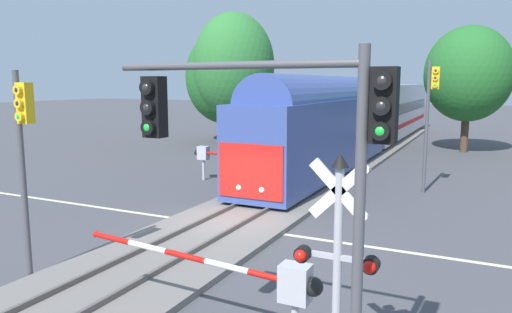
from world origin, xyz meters
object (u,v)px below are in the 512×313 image
crossing_gate_near (268,280)px  oak_behind_train (234,66)px  crossing_signal_mast (337,252)px  elm_centre_background (468,74)px  crossing_gate_far (214,155)px  traffic_signal_median (23,143)px  commuter_train (367,114)px  traffic_signal_near_right (282,144)px  pine_left_background (225,77)px  traffic_signal_far_side (431,105)px

crossing_gate_near → oak_behind_train: bearing=119.7°
crossing_signal_mast → elm_centre_background: elm_centre_background is taller
crossing_gate_far → traffic_signal_median: size_ratio=1.07×
commuter_train → elm_centre_background: bearing=24.9°
crossing_gate_far → traffic_signal_near_right: 18.28m
commuter_train → oak_behind_train: (-9.57, -2.95, 3.61)m
commuter_train → oak_behind_train: 10.64m
oak_behind_train → pine_left_background: oak_behind_train is taller
traffic_signal_median → pine_left_background: bearing=110.1°
oak_behind_train → traffic_signal_near_right: bearing=-60.2°
crossing_signal_mast → elm_centre_background: size_ratio=0.44×
traffic_signal_near_right → pine_left_background: (-18.37, 30.84, 1.37)m
commuter_train → oak_behind_train: bearing=-162.9°
crossing_gate_near → pine_left_background: (-17.49, 29.39, 4.16)m
elm_centre_background → crossing_gate_near: bearing=-93.6°
crossing_gate_far → oak_behind_train: size_ratio=0.56×
commuter_train → crossing_signal_mast: (6.19, -28.66, -0.34)m
crossing_signal_mast → elm_centre_background: 31.90m
crossing_gate_near → oak_behind_train: size_ratio=0.52×
traffic_signal_near_right → commuter_train: bearing=100.7°
traffic_signal_median → commuter_train: bearing=85.5°
commuter_train → traffic_signal_median: size_ratio=7.74×
traffic_signal_far_side → elm_centre_background: elm_centre_background is taller
traffic_signal_far_side → pine_left_background: size_ratio=0.63×
pine_left_background → elm_centre_background: (19.45, 1.60, 0.16)m
commuter_train → traffic_signal_near_right: traffic_signal_near_right is taller
crossing_signal_mast → elm_centre_background: (0.43, 31.73, 3.28)m
commuter_train → crossing_gate_near: bearing=-80.5°
crossing_gate_far → traffic_signal_far_side: (10.34, 1.93, 2.67)m
traffic_signal_median → crossing_signal_mast: bearing=-7.3°
crossing_signal_mast → crossing_gate_far: crossing_signal_mast is taller
crossing_gate_near → crossing_gate_far: size_ratio=0.93×
crossing_gate_near → traffic_signal_near_right: traffic_signal_near_right is taller
crossing_signal_mast → traffic_signal_median: (-8.36, 1.07, 1.16)m
crossing_gate_far → oak_behind_train: oak_behind_train is taller
crossing_signal_mast → traffic_signal_median: traffic_signal_median is taller
crossing_gate_far → traffic_signal_median: bearing=-79.6°
traffic_signal_near_right → traffic_signal_far_side: 16.90m
traffic_signal_near_right → traffic_signal_median: bearing=167.1°
crossing_gate_far → commuter_train: bearing=72.3°
elm_centre_background → oak_behind_train: bearing=-159.6°
traffic_signal_near_right → pine_left_background: 35.92m
crossing_gate_near → traffic_signal_far_side: bearing=85.9°
commuter_train → elm_centre_background: elm_centre_background is taller
crossing_gate_far → traffic_signal_far_side: 10.86m
commuter_train → elm_centre_background: (6.62, 3.07, 2.95)m
crossing_signal_mast → traffic_signal_near_right: (-0.65, -0.70, 1.76)m
crossing_signal_mast → pine_left_background: pine_left_background is taller
crossing_gate_near → traffic_signal_median: size_ratio=1.00×
pine_left_background → elm_centre_background: bearing=4.7°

